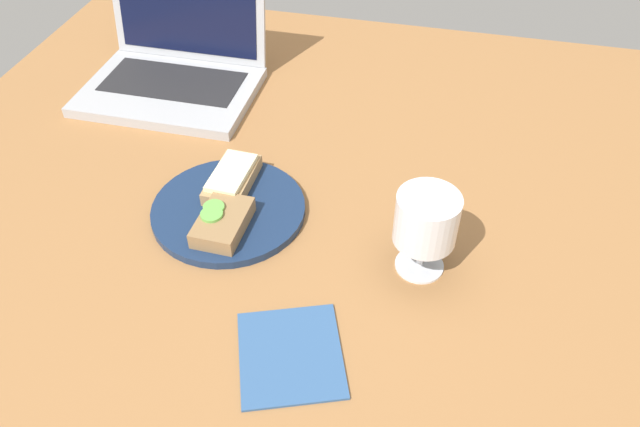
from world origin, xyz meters
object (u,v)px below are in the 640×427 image
sandwich_with_cucumber (222,221)px  plate (229,209)px  wine_glass (426,223)px  laptop (175,68)px  napkin (291,354)px  sandwich_with_cheese (232,178)px

sandwich_with_cucumber → plate: bearing=100.2°
sandwich_with_cucumber → wine_glass: bearing=0.9°
laptop → plate: bearing=-55.5°
laptop → napkin: laptop is taller
plate → laptop: (-22.49, 32.78, 3.41)cm
sandwich_with_cucumber → wine_glass: (29.38, 0.45, 5.85)cm
laptop → sandwich_with_cucumber: bearing=-58.2°
wine_glass → laptop: (-52.75, 37.21, -4.49)cm
napkin → sandwich_with_cucumber: bearing=130.1°
wine_glass → napkin: wine_glass is taller
sandwich_with_cucumber → wine_glass: size_ratio=0.81×
laptop → napkin: 68.29cm
plate → napkin: 28.43cm
sandwich_with_cheese → sandwich_with_cucumber: (1.86, -9.79, -0.03)cm
plate → sandwich_with_cheese: 5.42cm
plate → laptop: size_ratio=0.73×
plate → sandwich_with_cucumber: bearing=-79.8°
plate → laptop: bearing=124.5°
sandwich_with_cheese → wine_glass: bearing=-16.6°
sandwich_with_cheese → wine_glass: (31.24, -9.34, 5.82)cm
wine_glass → napkin: size_ratio=0.91×
napkin → plate: bearing=125.1°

